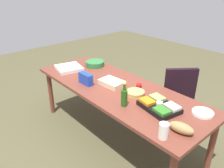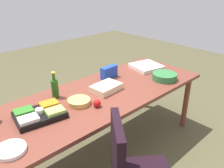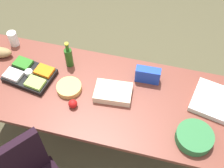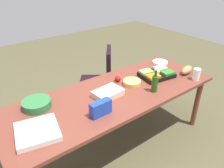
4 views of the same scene
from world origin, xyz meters
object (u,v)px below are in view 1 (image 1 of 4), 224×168
conference_table (116,92)px  chip_bowl (135,93)px  paper_plate_stack (203,113)px  bread_loaf (181,128)px  office_chair (174,103)px  apple_red (139,86)px  wine_bottle (124,97)px  salad_bowl (95,64)px  sheet_cake (112,83)px  pizza_box (69,68)px  mayo_jar (164,131)px  chip_bag_blue (86,79)px  veggie_tray (159,106)px

conference_table → chip_bowl: chip_bowl is taller
paper_plate_stack → bread_loaf: bread_loaf is taller
paper_plate_stack → office_chair: bearing=140.8°
apple_red → wine_bottle: bearing=-67.2°
apple_red → salad_bowl: 1.02m
wine_bottle → apple_red: bearing=112.8°
salad_bowl → chip_bowl: 1.13m
sheet_cake → paper_plate_stack: bearing=12.8°
apple_red → sheet_cake: (-0.30, -0.20, -0.00)m
conference_table → pizza_box: (-0.94, -0.14, 0.10)m
office_chair → pizza_box: office_chair is taller
conference_table → mayo_jar: bearing=-19.8°
sheet_cake → salad_bowl: (-0.71, 0.26, 0.01)m
office_chair → chip_bag_blue: 1.37m
chip_bowl → mayo_jar: bearing=-29.1°
apple_red → conference_table: bearing=-138.4°
mayo_jar → chip_bag_blue: bearing=174.7°
conference_table → bread_loaf: (1.10, -0.19, 0.12)m
office_chair → bread_loaf: office_chair is taller
apple_red → chip_bag_blue: size_ratio=0.35×
paper_plate_stack → veggie_tray: (-0.36, -0.27, 0.02)m
chip_bowl → bread_loaf: 0.82m
paper_plate_stack → wine_bottle: size_ratio=0.78×
apple_red → paper_plate_stack: (0.85, 0.06, -0.02)m
salad_bowl → chip_bowl: size_ratio=1.32×
pizza_box → conference_table: bearing=21.0°
office_chair → mayo_jar: size_ratio=6.60×
office_chair → bread_loaf: bearing=-54.0°
mayo_jar → sheet_cake: (-1.12, 0.36, -0.04)m
veggie_tray → salad_bowl: veggie_tray is taller
veggie_tray → bread_loaf: bread_loaf is taller
paper_plate_stack → chip_bag_blue: chip_bag_blue is taller
mayo_jar → office_chair: bearing=119.4°
conference_table → sheet_cake: size_ratio=7.98×
apple_red → bread_loaf: bread_loaf is taller
veggie_tray → pizza_box: bearing=-175.5°
wine_bottle → sheet_cake: wine_bottle is taller
wine_bottle → salad_bowl: wine_bottle is taller
bread_loaf → mayo_jar: bearing=-108.1°
office_chair → mayo_jar: 1.47m
apple_red → veggie_tray: (0.49, -0.20, -0.00)m
paper_plate_stack → veggie_tray: 0.45m
chip_bowl → bread_loaf: bearing=-15.5°
salad_bowl → office_chair: bearing=27.0°
salad_bowl → chip_bag_blue: bearing=-47.4°
paper_plate_stack → sheet_cake: bearing=-167.2°
chip_bag_blue → mayo_jar: bearing=-5.3°
veggie_tray → chip_bag_blue: size_ratio=2.10×
conference_table → wine_bottle: size_ratio=9.11×
chip_bag_blue → conference_table: bearing=35.5°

